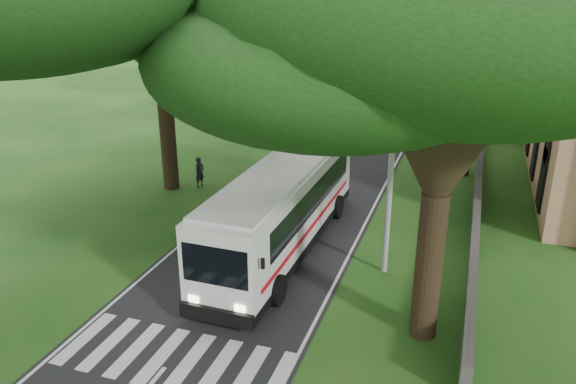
{
  "coord_description": "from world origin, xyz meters",
  "views": [
    {
      "loc": [
        8.35,
        -15.03,
        11.55
      ],
      "look_at": [
        0.54,
        8.06,
        2.2
      ],
      "focal_mm": 35.0,
      "sensor_mm": 36.0,
      "label": 1
    }
  ],
  "objects_px": {
    "pole_mid": "(435,88)",
    "distant_car_b": "(389,84)",
    "pole_far": "(452,54)",
    "coach_bus": "(284,205)",
    "pedestrian": "(200,172)",
    "distant_car_c": "(437,66)",
    "distant_car_a": "(356,95)",
    "pole_near": "(390,177)"
  },
  "relations": [
    {
      "from": "distant_car_a",
      "to": "distant_car_c",
      "type": "relative_size",
      "value": 0.77
    },
    {
      "from": "pole_near",
      "to": "pedestrian",
      "type": "bearing_deg",
      "value": 150.8
    },
    {
      "from": "coach_bus",
      "to": "distant_car_b",
      "type": "distance_m",
      "value": 39.82
    },
    {
      "from": "pole_mid",
      "to": "distant_car_a",
      "type": "relative_size",
      "value": 2.24
    },
    {
      "from": "coach_bus",
      "to": "distant_car_c",
      "type": "bearing_deg",
      "value": 88.7
    },
    {
      "from": "pedestrian",
      "to": "pole_mid",
      "type": "bearing_deg",
      "value": -23.82
    },
    {
      "from": "coach_bus",
      "to": "pedestrian",
      "type": "xyz_separation_m",
      "value": [
        -7.28,
        6.03,
        -1.22
      ]
    },
    {
      "from": "pole_near",
      "to": "pole_mid",
      "type": "relative_size",
      "value": 1.0
    },
    {
      "from": "distant_car_a",
      "to": "pedestrian",
      "type": "bearing_deg",
      "value": 86.51
    },
    {
      "from": "distant_car_b",
      "to": "pole_far",
      "type": "bearing_deg",
      "value": -10.6
    },
    {
      "from": "pole_far",
      "to": "distant_car_a",
      "type": "relative_size",
      "value": 2.24
    },
    {
      "from": "distant_car_c",
      "to": "pedestrian",
      "type": "xyz_separation_m",
      "value": [
        -9.48,
        -48.46,
        0.2
      ]
    },
    {
      "from": "distant_car_c",
      "to": "distant_car_a",
      "type": "bearing_deg",
      "value": 87.75
    },
    {
      "from": "pole_mid",
      "to": "distant_car_b",
      "type": "distance_m",
      "value": 21.65
    },
    {
      "from": "distant_car_c",
      "to": "pedestrian",
      "type": "distance_m",
      "value": 49.38
    },
    {
      "from": "distant_car_c",
      "to": "distant_car_b",
      "type": "bearing_deg",
      "value": 88.7
    },
    {
      "from": "coach_bus",
      "to": "distant_car_c",
      "type": "xyz_separation_m",
      "value": [
        2.2,
        54.49,
        -1.42
      ]
    },
    {
      "from": "pole_near",
      "to": "pedestrian",
      "type": "distance_m",
      "value": 14.11
    },
    {
      "from": "pole_mid",
      "to": "pedestrian",
      "type": "distance_m",
      "value": 18.2
    },
    {
      "from": "pole_near",
      "to": "distant_car_a",
      "type": "xyz_separation_m",
      "value": [
        -8.5,
        33.4,
        -3.54
      ]
    },
    {
      "from": "pole_mid",
      "to": "distant_car_c",
      "type": "distance_m",
      "value": 35.42
    },
    {
      "from": "pole_far",
      "to": "distant_car_b",
      "type": "distance_m",
      "value": 7.19
    },
    {
      "from": "pole_mid",
      "to": "distant_car_b",
      "type": "xyz_separation_m",
      "value": [
        -6.3,
        20.43,
        -3.44
      ]
    },
    {
      "from": "distant_car_a",
      "to": "distant_car_c",
      "type": "xyz_separation_m",
      "value": [
        6.0,
        21.76,
        0.06
      ]
    },
    {
      "from": "pole_mid",
      "to": "pole_near",
      "type": "bearing_deg",
      "value": -90.0
    },
    {
      "from": "distant_car_b",
      "to": "pedestrian",
      "type": "distance_m",
      "value": 34.21
    },
    {
      "from": "pole_mid",
      "to": "pole_far",
      "type": "bearing_deg",
      "value": 90.0
    },
    {
      "from": "pole_near",
      "to": "distant_car_c",
      "type": "relative_size",
      "value": 1.73
    },
    {
      "from": "pole_near",
      "to": "pole_mid",
      "type": "bearing_deg",
      "value": 90.0
    },
    {
      "from": "pole_far",
      "to": "pedestrian",
      "type": "bearing_deg",
      "value": -109.79
    },
    {
      "from": "distant_car_a",
      "to": "distant_car_c",
      "type": "height_order",
      "value": "distant_car_c"
    },
    {
      "from": "distant_car_c",
      "to": "pole_far",
      "type": "bearing_deg",
      "value": 112.53
    },
    {
      "from": "pole_near",
      "to": "distant_car_a",
      "type": "bearing_deg",
      "value": 104.28
    },
    {
      "from": "distant_car_a",
      "to": "pedestrian",
      "type": "height_order",
      "value": "pedestrian"
    },
    {
      "from": "pole_far",
      "to": "pole_mid",
      "type": "bearing_deg",
      "value": -90.0
    },
    {
      "from": "pole_mid",
      "to": "distant_car_a",
      "type": "xyz_separation_m",
      "value": [
        -8.5,
        13.4,
        -3.54
      ]
    },
    {
      "from": "distant_car_a",
      "to": "coach_bus",
      "type": "bearing_deg",
      "value": 100.56
    },
    {
      "from": "coach_bus",
      "to": "pole_mid",
      "type": "bearing_deg",
      "value": 77.35
    },
    {
      "from": "pole_mid",
      "to": "pedestrian",
      "type": "height_order",
      "value": "pole_mid"
    },
    {
      "from": "pole_mid",
      "to": "distant_car_b",
      "type": "height_order",
      "value": "pole_mid"
    },
    {
      "from": "coach_bus",
      "to": "pedestrian",
      "type": "bearing_deg",
      "value": 141.39
    },
    {
      "from": "distant_car_b",
      "to": "distant_car_c",
      "type": "height_order",
      "value": "distant_car_b"
    }
  ]
}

